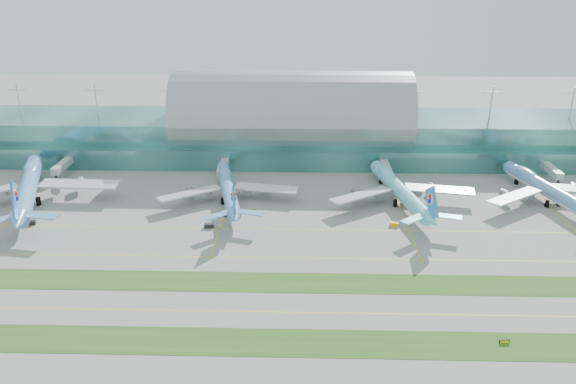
{
  "coord_description": "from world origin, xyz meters",
  "views": [
    {
      "loc": [
        5.5,
        -149.58,
        92.76
      ],
      "look_at": [
        0.0,
        55.0,
        9.0
      ],
      "focal_mm": 35.0,
      "sensor_mm": 36.0,
      "label": 1
    }
  ],
  "objects_px": {
    "terminal": "(292,128)",
    "airliner_c": "(399,189)",
    "taxiway_sign_east": "(504,341)",
    "airliner_b": "(228,187)",
    "airliner_a": "(28,186)",
    "airliner_d": "(549,189)"
  },
  "relations": [
    {
      "from": "airliner_a",
      "to": "airliner_c",
      "type": "xyz_separation_m",
      "value": [
        153.81,
        3.64,
        -1.09
      ]
    },
    {
      "from": "taxiway_sign_east",
      "to": "terminal",
      "type": "bearing_deg",
      "value": 109.21
    },
    {
      "from": "airliner_a",
      "to": "airliner_c",
      "type": "bearing_deg",
      "value": -18.59
    },
    {
      "from": "airliner_a",
      "to": "taxiway_sign_east",
      "type": "distance_m",
      "value": 190.09
    },
    {
      "from": "airliner_a",
      "to": "taxiway_sign_east",
      "type": "height_order",
      "value": "airliner_a"
    },
    {
      "from": "airliner_a",
      "to": "taxiway_sign_east",
      "type": "xyz_separation_m",
      "value": [
        167.21,
        -90.19,
        -6.56
      ]
    },
    {
      "from": "terminal",
      "to": "taxiway_sign_east",
      "type": "height_order",
      "value": "terminal"
    },
    {
      "from": "airliner_b",
      "to": "taxiway_sign_east",
      "type": "height_order",
      "value": "airliner_b"
    },
    {
      "from": "terminal",
      "to": "airliner_d",
      "type": "relative_size",
      "value": 4.87
    },
    {
      "from": "terminal",
      "to": "airliner_c",
      "type": "height_order",
      "value": "terminal"
    },
    {
      "from": "airliner_b",
      "to": "airliner_c",
      "type": "height_order",
      "value": "airliner_c"
    },
    {
      "from": "airliner_a",
      "to": "airliner_d",
      "type": "xyz_separation_m",
      "value": [
        215.67,
        4.74,
        -1.11
      ]
    },
    {
      "from": "airliner_c",
      "to": "taxiway_sign_east",
      "type": "distance_m",
      "value": 94.94
    },
    {
      "from": "airliner_d",
      "to": "taxiway_sign_east",
      "type": "height_order",
      "value": "airliner_d"
    },
    {
      "from": "airliner_c",
      "to": "taxiway_sign_east",
      "type": "relative_size",
      "value": 26.32
    },
    {
      "from": "terminal",
      "to": "airliner_b",
      "type": "relative_size",
      "value": 5.12
    },
    {
      "from": "terminal",
      "to": "airliner_c",
      "type": "bearing_deg",
      "value": -53.4
    },
    {
      "from": "airliner_b",
      "to": "airliner_c",
      "type": "distance_m",
      "value": 71.28
    },
    {
      "from": "airliner_c",
      "to": "airliner_d",
      "type": "height_order",
      "value": "airliner_c"
    },
    {
      "from": "terminal",
      "to": "airliner_a",
      "type": "xyz_separation_m",
      "value": [
        -108.06,
        -65.25,
        -7.11
      ]
    },
    {
      "from": "airliner_c",
      "to": "airliner_d",
      "type": "bearing_deg",
      "value": -10.93
    },
    {
      "from": "airliner_c",
      "to": "taxiway_sign_east",
      "type": "xyz_separation_m",
      "value": [
        13.4,
        -93.83,
        -5.47
      ]
    }
  ]
}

